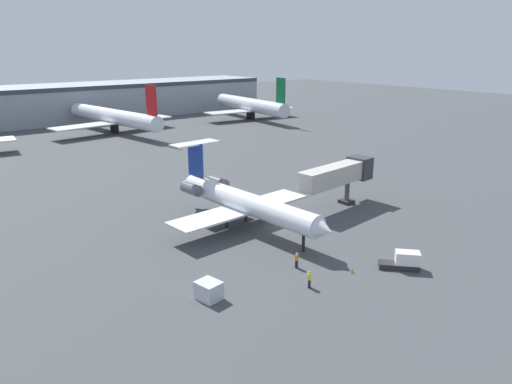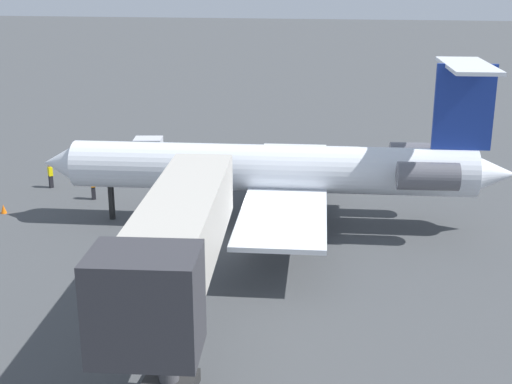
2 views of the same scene
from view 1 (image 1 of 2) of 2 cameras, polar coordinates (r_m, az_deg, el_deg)
ground_plane at (r=61.37m, az=2.19°, el=-4.06°), size 400.00×400.00×0.10m
regional_jet at (r=59.84m, az=-1.68°, el=-1.04°), size 20.08×27.18×9.43m
jet_bridge at (r=68.42m, az=9.99°, el=2.12°), size 13.98×4.27×6.43m
ground_crew_marshaller at (r=46.27m, az=6.38°, el=-10.28°), size 0.47×0.46×1.69m
ground_crew_loader at (r=49.99m, az=4.86°, el=-8.06°), size 0.48×0.42×1.69m
baggage_tug_lead at (r=51.85m, az=17.13°, el=-7.87°), size 3.72×3.91×1.90m
cargo_container_uld at (r=44.36m, az=-5.64°, el=-11.55°), size 2.17×2.44×1.67m
traffic_cone_near at (r=49.94m, az=11.34°, el=-9.12°), size 0.36×0.36×0.55m
terminal_building at (r=156.84m, az=-24.79°, el=9.37°), size 150.12×20.73×10.70m
parked_airliner_centre at (r=131.67m, az=-16.52°, el=8.55°), size 33.49×39.43×13.29m
parked_airliner_east_mid at (r=150.81m, az=-0.60°, el=10.26°), size 30.25×35.72×13.48m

